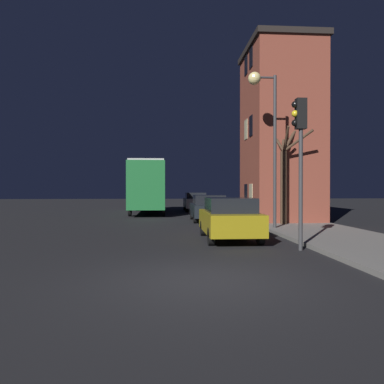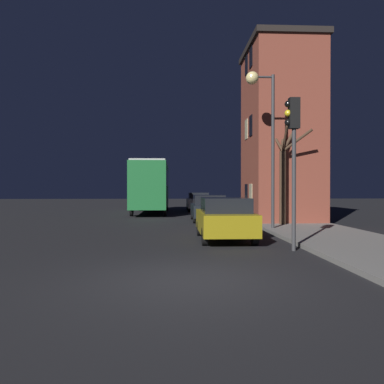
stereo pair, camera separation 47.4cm
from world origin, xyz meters
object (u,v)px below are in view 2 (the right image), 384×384
object	(u,v)px
bare_tree	(284,175)
car_mid_lane	(209,208)
car_near_lane	(225,218)
streetlamp	(261,109)
traffic_light	(293,141)
car_far_lane	(198,201)
bus	(151,183)

from	to	relation	value
bare_tree	car_mid_lane	bearing A→B (deg)	134.55
bare_tree	car_near_lane	xyz separation A→B (m)	(-3.42, -4.35, -1.72)
streetlamp	traffic_light	world-z (taller)	streetlamp
traffic_light	car_near_lane	xyz separation A→B (m)	(-1.69, 2.35, -2.43)
bare_tree	car_far_lane	distance (m)	13.48
car_near_lane	car_mid_lane	world-z (taller)	car_near_lane
bare_tree	car_mid_lane	world-z (taller)	bare_tree
car_far_lane	streetlamp	bearing A→B (deg)	-82.99
traffic_light	car_mid_lane	size ratio (longest dim) A/B	1.16
bare_tree	car_mid_lane	xyz separation A→B (m)	(-3.29, 3.34, -1.74)
streetlamp	traffic_light	distance (m)	5.47
bus	car_mid_lane	xyz separation A→B (m)	(3.63, -7.06, -1.45)
car_mid_lane	traffic_light	bearing A→B (deg)	-81.19
bare_tree	car_near_lane	size ratio (longest dim) A/B	1.22
bare_tree	bus	size ratio (longest dim) A/B	0.51
traffic_light	car_mid_lane	bearing A→B (deg)	98.81
streetlamp	bus	bearing A→B (deg)	114.37
car_near_lane	car_far_lane	world-z (taller)	car_near_lane
traffic_light	car_near_lane	distance (m)	3.78
traffic_light	bare_tree	world-z (taller)	bare_tree
traffic_light	bare_tree	bearing A→B (deg)	75.53
bare_tree	bus	world-z (taller)	bare_tree
bare_tree	car_mid_lane	size ratio (longest dim) A/B	1.23
streetlamp	bare_tree	world-z (taller)	streetlamp
traffic_light	bare_tree	distance (m)	6.96
streetlamp	car_near_lane	distance (m)	5.57
bus	streetlamp	bearing A→B (deg)	-65.63
car_mid_lane	car_far_lane	distance (m)	9.63
traffic_light	car_near_lane	world-z (taller)	traffic_light
streetlamp	car_far_lane	bearing A→B (deg)	97.01
traffic_light	bus	distance (m)	17.89
car_mid_lane	car_far_lane	bearing A→B (deg)	89.87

